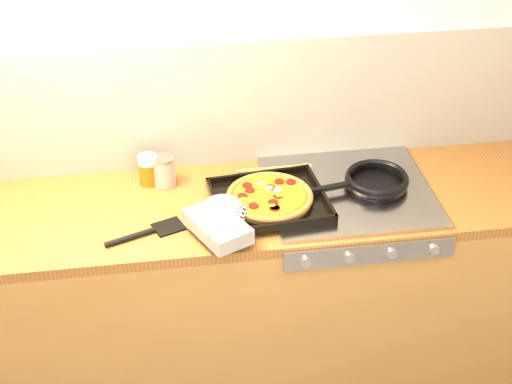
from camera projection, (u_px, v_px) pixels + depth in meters
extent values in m
plane|color=beige|center=(216.00, 80.00, 2.90)|extent=(3.20, 0.00, 3.20)
cube|color=white|center=(218.00, 105.00, 2.94)|extent=(3.20, 0.02, 0.50)
cube|color=olive|center=(230.00, 301.00, 3.10)|extent=(3.20, 0.60, 0.86)
cube|color=brown|center=(228.00, 207.00, 2.85)|extent=(3.20, 0.60, 0.04)
cube|color=#9B9CA1|center=(369.00, 252.00, 2.68)|extent=(0.60, 0.03, 0.08)
cylinder|color=#A5A5AA|center=(306.00, 261.00, 2.64)|extent=(0.04, 0.02, 0.04)
cylinder|color=#A5A5AA|center=(349.00, 257.00, 2.66)|extent=(0.04, 0.02, 0.04)
cylinder|color=#A5A5AA|center=(392.00, 253.00, 2.68)|extent=(0.04, 0.02, 0.04)
cylinder|color=#A5A5AA|center=(434.00, 249.00, 2.69)|extent=(0.04, 0.02, 0.04)
cube|color=#9B9CA1|center=(349.00, 191.00, 2.90)|extent=(0.60, 0.56, 0.02)
cube|color=black|center=(269.00, 202.00, 2.81)|extent=(0.43, 0.39, 0.01)
cube|color=black|center=(258.00, 174.00, 2.93)|extent=(0.40, 0.05, 0.02)
cube|color=black|center=(282.00, 225.00, 2.66)|extent=(0.40, 0.05, 0.02)
cube|color=black|center=(321.00, 191.00, 2.84)|extent=(0.05, 0.35, 0.02)
cube|color=black|center=(217.00, 206.00, 2.76)|extent=(0.05, 0.35, 0.02)
cylinder|color=olive|center=(270.00, 199.00, 2.80)|extent=(0.33, 0.33, 0.02)
torus|color=olive|center=(270.00, 196.00, 2.79)|extent=(0.34, 0.34, 0.02)
cylinder|color=#C48617|center=(270.00, 196.00, 2.79)|extent=(0.29, 0.29, 0.01)
cylinder|color=maroon|center=(278.00, 196.00, 2.78)|extent=(0.04, 0.04, 0.00)
cylinder|color=maroon|center=(247.00, 185.00, 2.84)|extent=(0.04, 0.04, 0.00)
cylinder|color=maroon|center=(275.00, 208.00, 2.71)|extent=(0.04, 0.04, 0.00)
cylinder|color=maroon|center=(242.00, 196.00, 2.78)|extent=(0.04, 0.04, 0.00)
cylinder|color=maroon|center=(279.00, 182.00, 2.86)|extent=(0.04, 0.04, 0.00)
cylinder|color=maroon|center=(270.00, 187.00, 2.83)|extent=(0.04, 0.04, 0.00)
cylinder|color=maroon|center=(254.00, 206.00, 2.73)|extent=(0.04, 0.04, 0.00)
cylinder|color=maroon|center=(291.00, 182.00, 2.86)|extent=(0.04, 0.04, 0.00)
cylinder|color=maroon|center=(275.00, 208.00, 2.72)|extent=(0.04, 0.04, 0.00)
cylinder|color=maroon|center=(273.00, 202.00, 2.75)|extent=(0.04, 0.04, 0.00)
cylinder|color=maroon|center=(250.00, 190.00, 2.81)|extent=(0.04, 0.04, 0.00)
ellipsoid|color=orange|center=(250.00, 199.00, 2.76)|extent=(0.03, 0.02, 0.01)
ellipsoid|color=orange|center=(243.00, 199.00, 2.76)|extent=(0.03, 0.02, 0.01)
ellipsoid|color=orange|center=(264.00, 187.00, 2.82)|extent=(0.03, 0.02, 0.01)
ellipsoid|color=orange|center=(260.00, 182.00, 2.85)|extent=(0.03, 0.02, 0.01)
ellipsoid|color=orange|center=(272.00, 206.00, 2.73)|extent=(0.03, 0.02, 0.01)
ellipsoid|color=orange|center=(280.00, 195.00, 2.78)|extent=(0.03, 0.02, 0.01)
ellipsoid|color=orange|center=(276.00, 193.00, 2.79)|extent=(0.03, 0.02, 0.01)
ellipsoid|color=orange|center=(251.00, 201.00, 2.75)|extent=(0.03, 0.02, 0.01)
ellipsoid|color=orange|center=(266.00, 183.00, 2.85)|extent=(0.03, 0.02, 0.01)
ellipsoid|color=silver|center=(261.00, 183.00, 2.85)|extent=(0.03, 0.03, 0.01)
ellipsoid|color=silver|center=(270.00, 188.00, 2.82)|extent=(0.03, 0.03, 0.01)
ellipsoid|color=silver|center=(278.00, 190.00, 2.81)|extent=(0.03, 0.03, 0.01)
cube|color=black|center=(218.00, 226.00, 2.63)|extent=(0.23, 0.28, 0.05)
ellipsoid|color=black|center=(222.00, 207.00, 2.72)|extent=(0.15, 0.15, 0.06)
cylinder|color=black|center=(237.00, 218.00, 2.67)|extent=(0.08, 0.11, 0.05)
cylinder|color=black|center=(376.00, 184.00, 2.91)|extent=(0.25, 0.25, 0.01)
torus|color=black|center=(377.00, 179.00, 2.90)|extent=(0.28, 0.28, 0.02)
cube|color=black|center=(330.00, 188.00, 2.84)|extent=(0.17, 0.05, 0.02)
cylinder|color=#A30D18|center=(164.00, 171.00, 2.91)|extent=(0.10, 0.10, 0.11)
cylinder|color=#B2B2B7|center=(163.00, 158.00, 2.88)|extent=(0.11, 0.11, 0.01)
cylinder|color=#B2B2B7|center=(165.00, 184.00, 2.94)|extent=(0.11, 0.11, 0.01)
cylinder|color=#CA500B|center=(148.00, 173.00, 2.93)|extent=(0.07, 0.07, 0.09)
cylinder|color=silver|center=(147.00, 160.00, 2.89)|extent=(0.08, 0.08, 0.03)
cylinder|color=olive|center=(270.00, 169.00, 3.02)|extent=(0.26, 0.02, 0.02)
ellipsoid|color=olive|center=(306.00, 166.00, 3.03)|extent=(0.06, 0.04, 0.02)
cube|color=black|center=(168.00, 227.00, 2.71)|extent=(0.12, 0.11, 0.01)
cylinder|color=black|center=(130.00, 237.00, 2.65)|extent=(0.18, 0.08, 0.02)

